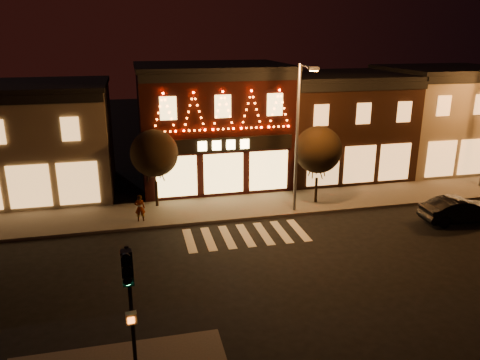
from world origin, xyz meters
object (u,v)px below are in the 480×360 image
object	(u,v)px
streetlamp_mid	(299,128)
pedestrian	(140,208)
dark_sedan	(459,210)
traffic_signal_near	(129,292)

from	to	relation	value
streetlamp_mid	pedestrian	xyz separation A→B (m)	(-9.06, 0.59, -4.25)
streetlamp_mid	pedestrian	bearing A→B (deg)	-178.94
dark_sedan	pedestrian	xyz separation A→B (m)	(-17.64, 3.90, 0.22)
traffic_signal_near	dark_sedan	size ratio (longest dim) A/B	1.04
traffic_signal_near	pedestrian	distance (m)	13.33
dark_sedan	pedestrian	bearing A→B (deg)	79.74
streetlamp_mid	traffic_signal_near	bearing A→B (deg)	-122.64
traffic_signal_near	streetlamp_mid	size ratio (longest dim) A/B	0.53
traffic_signal_near	streetlamp_mid	xyz separation A→B (m)	(9.57, 12.51, 1.84)
traffic_signal_near	dark_sedan	xyz separation A→B (m)	(18.14, 9.19, -2.63)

